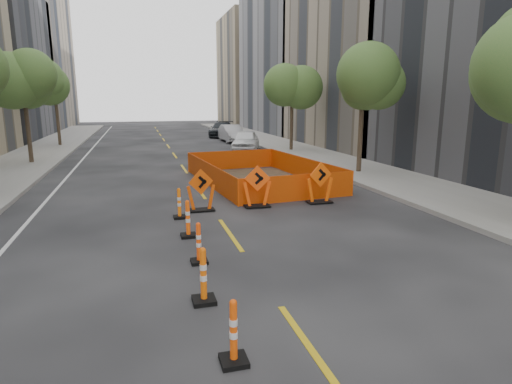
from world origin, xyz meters
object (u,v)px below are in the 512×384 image
object	(u,v)px
parked_car_far	(222,129)
chevron_sign_left	(201,190)
channelizer_6	(179,203)
parked_car_mid	(232,133)
channelizer_4	(199,243)
channelizer_2	(234,332)
parked_car_near	(246,141)
chevron_sign_right	(320,183)
chevron_sign_center	(257,187)
channelizer_3	(203,275)
channelizer_5	(188,219)

from	to	relation	value
parked_car_far	chevron_sign_left	bearing A→B (deg)	-83.68
channelizer_6	parked_car_mid	size ratio (longest dim) A/B	0.22
channelizer_4	chevron_sign_left	distance (m)	4.76
channelizer_2	parked_car_near	xyz separation A→B (m)	(6.43, 24.88, 0.28)
chevron_sign_right	parked_car_mid	bearing A→B (deg)	75.49
chevron_sign_left	parked_car_far	distance (m)	29.63
channelizer_2	parked_car_near	size ratio (longest dim) A/B	0.22
channelizer_2	channelizer_4	world-z (taller)	channelizer_2
chevron_sign_right	parked_car_far	size ratio (longest dim) A/B	0.29
chevron_sign_left	parked_car_mid	size ratio (longest dim) A/B	0.32
channelizer_4	channelizer_6	distance (m)	3.99
channelizer_4	parked_car_far	size ratio (longest dim) A/B	0.19
channelizer_2	chevron_sign_left	world-z (taller)	chevron_sign_left
channelizer_4	chevron_sign_center	bearing A→B (deg)	59.99
channelizer_3	parked_car_mid	world-z (taller)	parked_car_mid
chevron_sign_right	channelizer_4	bearing A→B (deg)	-147.32
channelizer_6	chevron_sign_left	size ratio (longest dim) A/B	0.68
channelizer_5	channelizer_2	bearing A→B (deg)	-90.45
parked_car_near	parked_car_mid	bearing A→B (deg)	104.47
parked_car_far	chevron_sign_right	bearing A→B (deg)	-75.29
channelizer_3	chevron_sign_right	distance (m)	8.51
chevron_sign_center	chevron_sign_left	bearing A→B (deg)	-167.42
channelizer_6	chevron_sign_right	bearing A→B (deg)	7.71
channelizer_6	parked_car_near	bearing A→B (deg)	69.17
channelizer_3	chevron_sign_right	bearing A→B (deg)	51.74
chevron_sign_center	parked_car_near	bearing A→B (deg)	90.04
channelizer_6	parked_car_far	size ratio (longest dim) A/B	0.19
channelizer_4	parked_car_mid	xyz separation A→B (m)	(6.92, 28.17, 0.26)
channelizer_3	chevron_sign_left	xyz separation A→B (m)	(0.93, 6.70, 0.19)
chevron_sign_right	parked_car_mid	world-z (taller)	chevron_sign_right
channelizer_3	parked_car_mid	bearing A→B (deg)	76.74
channelizer_3	parked_car_mid	xyz separation A→B (m)	(7.11, 30.17, 0.21)
channelizer_5	parked_car_far	world-z (taller)	parked_car_far
channelizer_2	parked_car_mid	world-z (taller)	parked_car_mid
chevron_sign_center	chevron_sign_right	distance (m)	2.37
chevron_sign_right	parked_car_far	xyz separation A→B (m)	(1.99, 28.96, -0.01)
channelizer_4	channelizer_5	distance (m)	2.00
channelizer_2	chevron_sign_center	size ratio (longest dim) A/B	0.67
chevron_sign_left	chevron_sign_right	distance (m)	4.34
chevron_sign_left	parked_car_mid	distance (m)	24.27
parked_car_near	chevron_sign_center	bearing A→B (deg)	-83.93
channelizer_2	channelizer_5	distance (m)	5.99
channelizer_6	channelizer_4	bearing A→B (deg)	-89.12
chevron_sign_center	parked_car_far	size ratio (longest dim) A/B	0.29
channelizer_5	parked_car_far	xyz separation A→B (m)	(7.08, 31.65, 0.23)
channelizer_3	channelizer_6	world-z (taller)	channelizer_3
channelizer_4	chevron_sign_center	xyz separation A→B (m)	(2.71, 4.69, 0.26)
channelizer_6	parked_car_near	world-z (taller)	parked_car_near
chevron_sign_right	parked_car_far	bearing A→B (deg)	76.05
channelizer_4	chevron_sign_right	distance (m)	6.92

